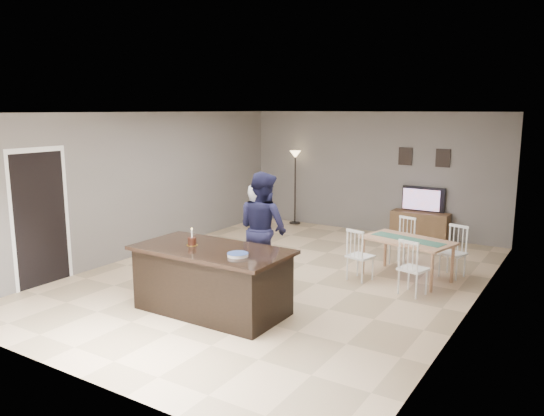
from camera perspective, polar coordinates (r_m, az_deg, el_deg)
The scene contains 14 objects.
floor at distance 8.90m, azimuth 0.88°, elevation -7.41°, with size 8.00×8.00×0.00m, color tan.
room_shell at distance 8.53m, azimuth 0.91°, elevation 3.36°, with size 8.00×8.00×8.00m.
kitchen_island at distance 7.36m, azimuth -6.46°, elevation -7.67°, with size 2.15×1.10×0.90m.
tv_console at distance 11.72m, azimuth 15.61°, elevation -1.88°, with size 1.20×0.40×0.60m, color brown.
television at distance 11.69m, azimuth 15.85°, elevation 0.88°, with size 0.91×0.12×0.53m, color black.
tv_screen_glow at distance 11.61m, azimuth 15.74°, elevation 0.86°, with size 0.78×0.78×0.00m, color #D94E18.
picture_frames at distance 11.72m, azimuth 16.02°, elevation 5.28°, with size 1.10×0.02×0.38m.
doorway at distance 9.00m, azimuth -23.71°, elevation 0.14°, with size 0.00×2.10×2.65m.
woman at distance 8.39m, azimuth -1.51°, elevation -2.80°, with size 0.59×0.39×1.62m, color silver.
man at distance 8.32m, azimuth -0.97°, elevation -2.24°, with size 0.88×0.68×1.81m, color #171734.
birthday_cake at distance 7.41m, azimuth -8.59°, elevation -3.54°, with size 0.16×0.16×0.24m.
plate_stack at distance 6.80m, azimuth -3.71°, elevation -5.03°, with size 0.27×0.27×0.04m.
dining_table at distance 8.96m, azimuth 14.35°, elevation -3.99°, with size 1.68×1.86×0.86m.
floor_lamp at distance 12.76m, azimuth 2.51°, elevation 4.38°, with size 0.27×0.27×1.77m.
Camera 1 is at (4.38, -7.25, 2.75)m, focal length 35.00 mm.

